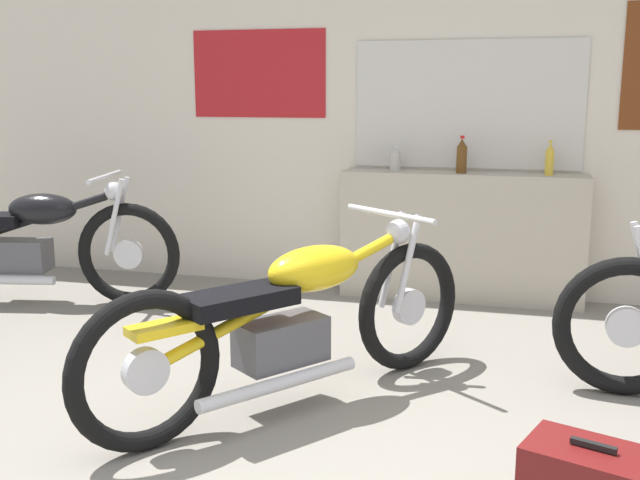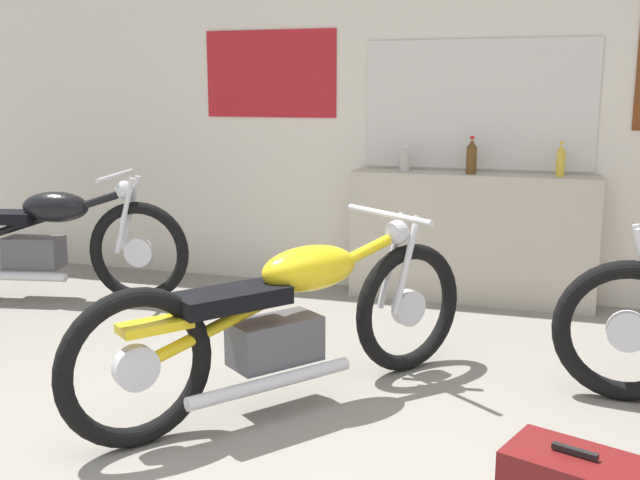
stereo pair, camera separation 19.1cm
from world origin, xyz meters
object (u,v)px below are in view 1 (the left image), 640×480
bottle_leftmost (395,160)px  bottle_left_center (462,157)px  bottle_center (550,160)px  motorcycle_black (29,243)px  motorcycle_yellow (294,319)px

bottle_leftmost → bottle_left_center: 0.48m
bottle_center → bottle_left_center: bearing=-178.7°
bottle_leftmost → bottle_center: size_ratio=0.78×
bottle_left_center → motorcycle_black: bearing=-163.9°
bottle_leftmost → bottle_center: bearing=-0.3°
motorcycle_yellow → motorcycle_black: size_ratio=0.86×
bottle_left_center → bottle_center: (0.59, 0.01, -0.01)m
bottle_leftmost → motorcycle_yellow: 2.18m
bottle_leftmost → bottle_left_center: bearing=-2.4°
bottle_left_center → motorcycle_black: size_ratio=0.12×
motorcycle_yellow → motorcycle_black: motorcycle_black is taller
bottle_left_center → motorcycle_black: 3.13m
bottle_leftmost → motorcycle_black: bottle_leftmost is taller
bottle_center → motorcycle_black: 3.69m
bottle_center → motorcycle_black: bearing=-166.3°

